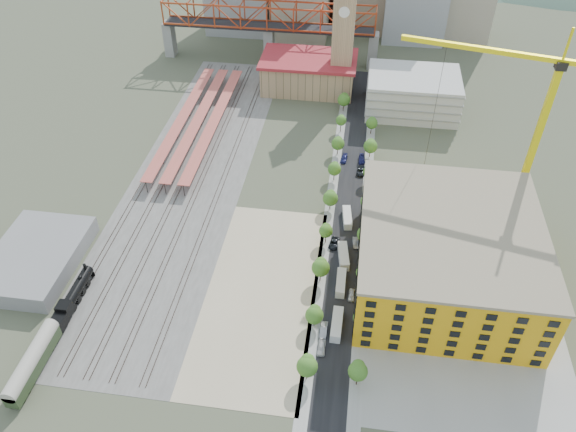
# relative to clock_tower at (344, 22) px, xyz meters

# --- Properties ---
(ground) EXTENTS (400.00, 400.00, 0.00)m
(ground) POSITION_rel_clock_tower_xyz_m (-8.00, -79.99, -28.70)
(ground) COLOR #474C38
(ground) RESTS_ON ground
(ballast_strip) EXTENTS (36.00, 165.00, 0.06)m
(ballast_strip) POSITION_rel_clock_tower_xyz_m (-44.00, -62.49, -28.67)
(ballast_strip) COLOR #605E59
(ballast_strip) RESTS_ON ground
(dirt_lot) EXTENTS (28.00, 67.00, 0.06)m
(dirt_lot) POSITION_rel_clock_tower_xyz_m (-12.00, -111.49, -28.67)
(dirt_lot) COLOR tan
(dirt_lot) RESTS_ON ground
(street_asphalt) EXTENTS (12.00, 170.00, 0.06)m
(street_asphalt) POSITION_rel_clock_tower_xyz_m (8.00, -64.99, -28.67)
(street_asphalt) COLOR black
(street_asphalt) RESTS_ON ground
(sidewalk_west) EXTENTS (3.00, 170.00, 0.04)m
(sidewalk_west) POSITION_rel_clock_tower_xyz_m (2.50, -64.99, -28.68)
(sidewalk_west) COLOR gray
(sidewalk_west) RESTS_ON ground
(sidewalk_east) EXTENTS (3.00, 170.00, 0.04)m
(sidewalk_east) POSITION_rel_clock_tower_xyz_m (13.50, -64.99, -28.68)
(sidewalk_east) COLOR gray
(sidewalk_east) RESTS_ON ground
(construction_pad) EXTENTS (50.00, 90.00, 0.06)m
(construction_pad) POSITION_rel_clock_tower_xyz_m (37.00, -99.99, -28.67)
(construction_pad) COLOR gray
(construction_pad) RESTS_ON ground
(rail_tracks) EXTENTS (26.56, 160.00, 0.18)m
(rail_tracks) POSITION_rel_clock_tower_xyz_m (-45.80, -62.49, -28.55)
(rail_tracks) COLOR #382B23
(rail_tracks) RESTS_ON ground
(platform_canopies) EXTENTS (16.00, 80.00, 4.12)m
(platform_canopies) POSITION_rel_clock_tower_xyz_m (-49.00, -34.99, -24.70)
(platform_canopies) COLOR #C5534B
(platform_canopies) RESTS_ON ground
(station_hall) EXTENTS (38.00, 24.00, 13.10)m
(station_hall) POSITION_rel_clock_tower_xyz_m (-13.00, 2.01, -22.03)
(station_hall) COLOR tan
(station_hall) RESTS_ON ground
(clock_tower) EXTENTS (12.00, 12.00, 52.00)m
(clock_tower) POSITION_rel_clock_tower_xyz_m (0.00, 0.00, 0.00)
(clock_tower) COLOR tan
(clock_tower) RESTS_ON ground
(parking_garage) EXTENTS (34.00, 26.00, 14.00)m
(parking_garage) POSITION_rel_clock_tower_xyz_m (28.00, -9.99, -21.70)
(parking_garage) COLOR silver
(parking_garage) RESTS_ON ground
(truss_bridge) EXTENTS (94.00, 9.60, 25.60)m
(truss_bridge) POSITION_rel_clock_tower_xyz_m (-33.00, 25.01, -9.83)
(truss_bridge) COLOR gray
(truss_bridge) RESTS_ON ground
(construction_building) EXTENTS (44.60, 50.60, 18.80)m
(construction_building) POSITION_rel_clock_tower_xyz_m (34.00, -99.99, -19.29)
(construction_building) COLOR #F3AC14
(construction_building) RESTS_ON ground
(warehouse) EXTENTS (22.00, 32.00, 5.00)m
(warehouse) POSITION_rel_clock_tower_xyz_m (-74.00, -109.99, -26.20)
(warehouse) COLOR gray
(warehouse) RESTS_ON ground
(street_trees) EXTENTS (15.40, 124.40, 8.00)m
(street_trees) POSITION_rel_clock_tower_xyz_m (8.00, -74.99, -28.70)
(street_trees) COLOR #285E1C
(street_trees) RESTS_ON ground
(distant_hills) EXTENTS (647.00, 264.00, 227.00)m
(distant_hills) POSITION_rel_clock_tower_xyz_m (37.28, 180.01, -108.23)
(distant_hills) COLOR #4C6B59
(distant_hills) RESTS_ON ground
(locomotive) EXTENTS (3.12, 24.09, 6.02)m
(locomotive) POSITION_rel_clock_tower_xyz_m (-58.00, -122.39, -26.45)
(locomotive) COLOR black
(locomotive) RESTS_ON ground
(coach) EXTENTS (3.46, 20.08, 6.30)m
(coach) POSITION_rel_clock_tower_xyz_m (-58.00, -141.76, -25.34)
(coach) COLOR #2F3E22
(coach) RESTS_ON ground
(tower_crane) EXTENTS (52.77, 14.33, 57.44)m
(tower_crane) POSITION_rel_clock_tower_xyz_m (53.00, -69.32, 6.75)
(tower_crane) COLOR yellow
(tower_crane) RESTS_ON ground
(site_trailer_a) EXTENTS (2.65, 9.51, 2.59)m
(site_trailer_a) POSITION_rel_clock_tower_xyz_m (8.00, -119.96, -27.40)
(site_trailer_a) COLOR silver
(site_trailer_a) RESTS_ON ground
(site_trailer_b) EXTENTS (2.41, 8.95, 2.45)m
(site_trailer_b) POSITION_rel_clock_tower_xyz_m (8.00, -106.16, -27.47)
(site_trailer_b) COLOR silver
(site_trailer_b) RESTS_ON ground
(site_trailer_c) EXTENTS (3.86, 9.62, 2.56)m
(site_trailer_c) POSITION_rel_clock_tower_xyz_m (8.00, -96.11, -27.42)
(site_trailer_c) COLOR silver
(site_trailer_c) RESTS_ON ground
(site_trailer_d) EXTENTS (3.44, 9.09, 2.42)m
(site_trailer_d) POSITION_rel_clock_tower_xyz_m (8.00, -79.74, -27.48)
(site_trailer_d) COLOR silver
(site_trailer_d) RESTS_ON ground
(car_0) EXTENTS (1.87, 4.63, 1.57)m
(car_0) POSITION_rel_clock_tower_xyz_m (5.00, -126.83, -27.91)
(car_0) COLOR silver
(car_0) RESTS_ON ground
(car_1) EXTENTS (1.74, 4.81, 1.58)m
(car_1) POSITION_rel_clock_tower_xyz_m (5.00, -121.63, -27.91)
(car_1) COLOR #9E9EA3
(car_1) RESTS_ON ground
(car_2) EXTENTS (3.08, 5.47, 1.44)m
(car_2) POSITION_rel_clock_tower_xyz_m (5.00, -90.81, -27.97)
(car_2) COLOR black
(car_2) RESTS_ON ground
(car_3) EXTENTS (2.54, 5.14, 1.44)m
(car_3) POSITION_rel_clock_tower_xyz_m (5.00, -48.36, -27.98)
(car_3) COLOR navy
(car_3) RESTS_ON ground
(car_4) EXTENTS (1.71, 4.08, 1.38)m
(car_4) POSITION_rel_clock_tower_xyz_m (11.00, -109.53, -28.01)
(car_4) COLOR silver
(car_4) RESTS_ON ground
(car_5) EXTENTS (2.05, 4.53, 1.44)m
(car_5) POSITION_rel_clock_tower_xyz_m (11.00, -89.73, -27.98)
(car_5) COLOR #9A999E
(car_5) RESTS_ON ground
(car_6) EXTENTS (2.98, 5.68, 1.53)m
(car_6) POSITION_rel_clock_tower_xyz_m (11.00, -54.97, -27.93)
(car_6) COLOR black
(car_6) RESTS_ON ground
(car_7) EXTENTS (2.28, 5.25, 1.50)m
(car_7) POSITION_rel_clock_tower_xyz_m (11.00, -48.00, -27.95)
(car_7) COLOR navy
(car_7) RESTS_ON ground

